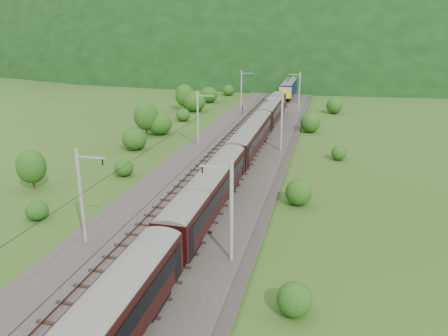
# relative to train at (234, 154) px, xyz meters

# --- Properties ---
(ground) EXTENTS (600.00, 600.00, 0.00)m
(ground) POSITION_rel_train_xyz_m (-2.40, -17.86, -3.39)
(ground) COLOR #2D4816
(ground) RESTS_ON ground
(railbed) EXTENTS (14.00, 220.00, 0.30)m
(railbed) POSITION_rel_train_xyz_m (-2.40, -7.86, -3.24)
(railbed) COLOR #38332D
(railbed) RESTS_ON ground
(track_left) EXTENTS (2.40, 220.00, 0.27)m
(track_left) POSITION_rel_train_xyz_m (-4.80, -7.86, -3.02)
(track_left) COLOR brown
(track_left) RESTS_ON railbed
(track_right) EXTENTS (2.40, 220.00, 0.27)m
(track_right) POSITION_rel_train_xyz_m (0.00, -7.86, -3.02)
(track_right) COLOR brown
(track_right) RESTS_ON railbed
(catenary_left) EXTENTS (2.54, 192.28, 8.00)m
(catenary_left) POSITION_rel_train_xyz_m (-8.52, 14.14, 1.11)
(catenary_left) COLOR gray
(catenary_left) RESTS_ON railbed
(catenary_right) EXTENTS (2.54, 192.28, 8.00)m
(catenary_right) POSITION_rel_train_xyz_m (3.72, 14.14, 1.11)
(catenary_right) COLOR gray
(catenary_right) RESTS_ON railbed
(overhead_wires) EXTENTS (4.83, 198.00, 0.03)m
(overhead_wires) POSITION_rel_train_xyz_m (-2.40, -7.86, 3.71)
(overhead_wires) COLOR black
(overhead_wires) RESTS_ON ground
(mountain_main) EXTENTS (504.00, 360.00, 244.00)m
(mountain_main) POSITION_rel_train_xyz_m (-2.40, 242.14, -3.39)
(mountain_main) COLOR black
(mountain_main) RESTS_ON ground
(mountain_ridge) EXTENTS (336.00, 280.00, 132.00)m
(mountain_ridge) POSITION_rel_train_xyz_m (-122.40, 282.14, -3.39)
(mountain_ridge) COLOR black
(mountain_ridge) RESTS_ON ground
(train) EXTENTS (2.84, 136.12, 4.93)m
(train) POSITION_rel_train_xyz_m (0.00, 0.00, 0.00)
(train) COLOR black
(train) RESTS_ON ground
(hazard_post_near) EXTENTS (0.14, 0.14, 1.35)m
(hazard_post_near) POSITION_rel_train_xyz_m (-2.85, 12.33, -2.41)
(hazard_post_near) COLOR red
(hazard_post_near) RESTS_ON railbed
(hazard_post_far) EXTENTS (0.15, 0.15, 1.40)m
(hazard_post_far) POSITION_rel_train_xyz_m (-1.81, 11.83, -2.39)
(hazard_post_far) COLOR red
(hazard_post_far) RESTS_ON railbed
(signal) EXTENTS (0.23, 0.23, 2.07)m
(signal) POSITION_rel_train_xyz_m (-6.99, 39.71, -1.87)
(signal) COLOR black
(signal) RESTS_ON railbed
(vegetation_left) EXTENTS (12.15, 148.72, 5.67)m
(vegetation_left) POSITION_rel_train_xyz_m (-17.36, 6.47, -1.13)
(vegetation_left) COLOR #134612
(vegetation_left) RESTS_ON ground
(vegetation_right) EXTENTS (7.38, 105.51, 3.05)m
(vegetation_right) POSITION_rel_train_xyz_m (9.08, 13.00, -2.08)
(vegetation_right) COLOR #134612
(vegetation_right) RESTS_ON ground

